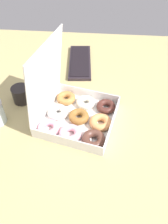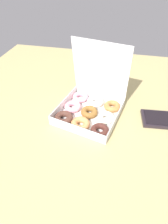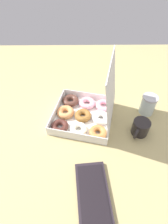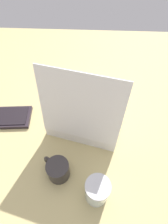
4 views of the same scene
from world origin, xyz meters
The scene contains 4 objects.
ground_plane centered at (0.00, 0.00, -1.00)cm, with size 180.00×180.00×2.00cm, color tan.
donut_box centered at (1.75, 2.16, 3.98)cm, with size 38.53×38.68×37.51cm.
coffee_mug centered at (12.89, 30.64, 4.24)cm, with size 11.17×9.71×8.26cm.
glass_jar centered at (-2.47, 38.27, 5.97)cm, with size 8.74×8.74×11.85cm.
Camera 2 is at (14.35, -71.30, 67.50)cm, focal length 28.00 mm.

